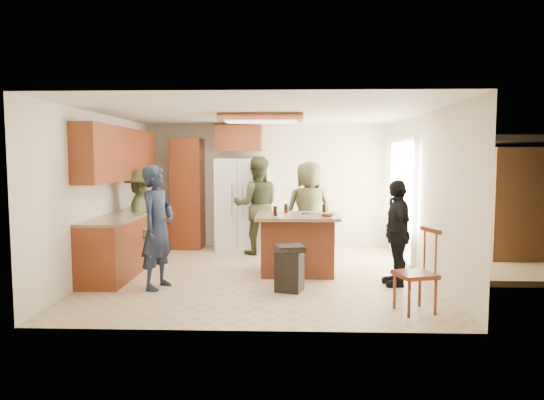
{
  "coord_description": "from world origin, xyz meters",
  "views": [
    {
      "loc": [
        0.43,
        -7.45,
        1.82
      ],
      "look_at": [
        0.17,
        0.19,
        1.15
      ],
      "focal_mm": 32.0,
      "sensor_mm": 36.0,
      "label": 1
    }
  ],
  "objects_px": {
    "person_behind_right": "(309,211)",
    "person_side_right": "(397,233)",
    "spindle_chair": "(417,274)",
    "person_front_left": "(157,227)",
    "kitchen_island": "(297,243)",
    "person_behind_left": "(257,205)",
    "refrigerator": "(239,204)",
    "trash_bin": "(289,268)",
    "person_counter": "(144,217)"
  },
  "relations": [
    {
      "from": "refrigerator",
      "to": "person_front_left",
      "type": "bearing_deg",
      "value": -105.62
    },
    {
      "from": "person_behind_left",
      "to": "refrigerator",
      "type": "relative_size",
      "value": 1.02
    },
    {
      "from": "person_front_left",
      "to": "person_behind_left",
      "type": "relative_size",
      "value": 0.93
    },
    {
      "from": "person_behind_right",
      "to": "spindle_chair",
      "type": "distance_m",
      "value": 3.18
    },
    {
      "from": "spindle_chair",
      "to": "person_behind_right",
      "type": "bearing_deg",
      "value": 111.46
    },
    {
      "from": "person_front_left",
      "to": "kitchen_island",
      "type": "xyz_separation_m",
      "value": [
        1.95,
        0.96,
        -0.38
      ]
    },
    {
      "from": "spindle_chair",
      "to": "person_front_left",
      "type": "bearing_deg",
      "value": 164.27
    },
    {
      "from": "person_side_right",
      "to": "refrigerator",
      "type": "distance_m",
      "value": 3.69
    },
    {
      "from": "refrigerator",
      "to": "trash_bin",
      "type": "xyz_separation_m",
      "value": [
        1.0,
        -3.05,
        -0.58
      ]
    },
    {
      "from": "person_front_left",
      "to": "person_behind_left",
      "type": "xyz_separation_m",
      "value": [
        1.22,
        2.47,
        0.06
      ]
    },
    {
      "from": "person_behind_left",
      "to": "refrigerator",
      "type": "xyz_separation_m",
      "value": [
        -0.39,
        0.51,
        -0.02
      ]
    },
    {
      "from": "kitchen_island",
      "to": "trash_bin",
      "type": "bearing_deg",
      "value": -96.73
    },
    {
      "from": "kitchen_island",
      "to": "trash_bin",
      "type": "relative_size",
      "value": 2.03
    },
    {
      "from": "person_behind_left",
      "to": "kitchen_island",
      "type": "height_order",
      "value": "person_behind_left"
    },
    {
      "from": "person_side_right",
      "to": "refrigerator",
      "type": "xyz_separation_m",
      "value": [
        -2.52,
        2.7,
        0.14
      ]
    },
    {
      "from": "person_counter",
      "to": "spindle_chair",
      "type": "bearing_deg",
      "value": -135.89
    },
    {
      "from": "person_behind_right",
      "to": "spindle_chair",
      "type": "height_order",
      "value": "person_behind_right"
    },
    {
      "from": "person_side_right",
      "to": "trash_bin",
      "type": "xyz_separation_m",
      "value": [
        -1.52,
        -0.36,
        -0.44
      ]
    },
    {
      "from": "person_behind_left",
      "to": "spindle_chair",
      "type": "relative_size",
      "value": 1.85
    },
    {
      "from": "trash_bin",
      "to": "person_front_left",
      "type": "bearing_deg",
      "value": 177.72
    },
    {
      "from": "person_behind_left",
      "to": "kitchen_island",
      "type": "distance_m",
      "value": 1.74
    },
    {
      "from": "person_counter",
      "to": "refrigerator",
      "type": "distance_m",
      "value": 2.1
    },
    {
      "from": "person_behind_right",
      "to": "person_counter",
      "type": "height_order",
      "value": "person_behind_right"
    },
    {
      "from": "person_counter",
      "to": "trash_bin",
      "type": "height_order",
      "value": "person_counter"
    },
    {
      "from": "person_behind_right",
      "to": "kitchen_island",
      "type": "xyz_separation_m",
      "value": [
        -0.22,
        -1.04,
        -0.41
      ]
    },
    {
      "from": "person_front_left",
      "to": "person_counter",
      "type": "distance_m",
      "value": 1.62
    },
    {
      "from": "person_counter",
      "to": "kitchen_island",
      "type": "bearing_deg",
      "value": -116.06
    },
    {
      "from": "person_behind_right",
      "to": "refrigerator",
      "type": "distance_m",
      "value": 1.67
    },
    {
      "from": "person_behind_left",
      "to": "spindle_chair",
      "type": "bearing_deg",
      "value": 115.27
    },
    {
      "from": "person_behind_left",
      "to": "trash_bin",
      "type": "height_order",
      "value": "person_behind_left"
    },
    {
      "from": "refrigerator",
      "to": "person_behind_left",
      "type": "bearing_deg",
      "value": -52.62
    },
    {
      "from": "person_front_left",
      "to": "trash_bin",
      "type": "xyz_separation_m",
      "value": [
        1.83,
        -0.07,
        -0.54
      ]
    },
    {
      "from": "refrigerator",
      "to": "trash_bin",
      "type": "height_order",
      "value": "refrigerator"
    },
    {
      "from": "person_front_left",
      "to": "person_counter",
      "type": "height_order",
      "value": "person_front_left"
    },
    {
      "from": "person_behind_right",
      "to": "refrigerator",
      "type": "height_order",
      "value": "refrigerator"
    },
    {
      "from": "person_behind_right",
      "to": "person_side_right",
      "type": "bearing_deg",
      "value": 110.88
    },
    {
      "from": "person_front_left",
      "to": "kitchen_island",
      "type": "distance_m",
      "value": 2.21
    },
    {
      "from": "person_behind_left",
      "to": "person_behind_right",
      "type": "xyz_separation_m",
      "value": [
        0.95,
        -0.48,
        -0.04
      ]
    },
    {
      "from": "person_side_right",
      "to": "kitchen_island",
      "type": "height_order",
      "value": "person_side_right"
    },
    {
      "from": "person_front_left",
      "to": "trash_bin",
      "type": "height_order",
      "value": "person_front_left"
    },
    {
      "from": "kitchen_island",
      "to": "trash_bin",
      "type": "xyz_separation_m",
      "value": [
        -0.12,
        -1.03,
        -0.16
      ]
    },
    {
      "from": "person_behind_left",
      "to": "person_side_right",
      "type": "bearing_deg",
      "value": 127.87
    },
    {
      "from": "person_side_right",
      "to": "person_counter",
      "type": "distance_m",
      "value": 4.18
    },
    {
      "from": "person_front_left",
      "to": "person_counter",
      "type": "bearing_deg",
      "value": 40.77
    },
    {
      "from": "person_counter",
      "to": "refrigerator",
      "type": "relative_size",
      "value": 0.91
    },
    {
      "from": "person_counter",
      "to": "trash_bin",
      "type": "distance_m",
      "value": 2.97
    },
    {
      "from": "refrigerator",
      "to": "trash_bin",
      "type": "relative_size",
      "value": 2.86
    },
    {
      "from": "refrigerator",
      "to": "spindle_chair",
      "type": "xyz_separation_m",
      "value": [
        2.49,
        -3.92,
        -0.45
      ]
    },
    {
      "from": "refrigerator",
      "to": "kitchen_island",
      "type": "distance_m",
      "value": 2.35
    },
    {
      "from": "person_behind_right",
      "to": "person_counter",
      "type": "distance_m",
      "value": 2.87
    }
  ]
}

